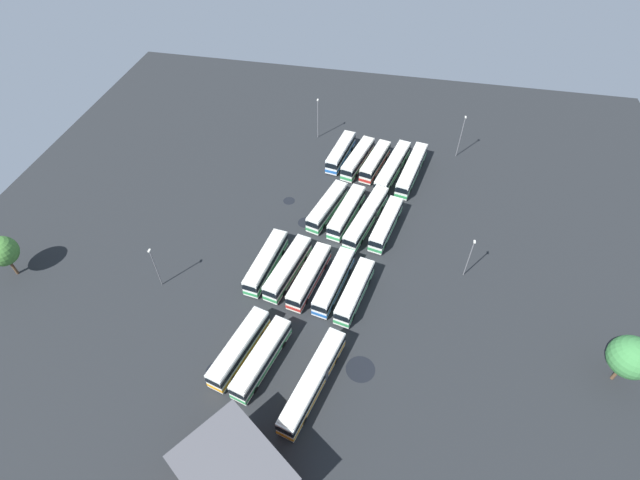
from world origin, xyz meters
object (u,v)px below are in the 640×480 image
at_px(bus_row1_slot1, 327,206).
at_px(bus_row1_slot2, 347,212).
at_px(bus_row2_slot1, 288,268).
at_px(bus_row3_slot2, 262,358).
at_px(lamp_post_by_building, 318,117).
at_px(bus_row0_slot1, 358,158).
at_px(bus_row0_slot4, 412,170).
at_px(bus_row2_slot0, 266,262).
at_px(bus_row2_slot2, 309,276).
at_px(bus_row1_slot3, 366,217).
at_px(tree_northwest, 631,357).
at_px(lamp_post_near_entrance, 461,135).
at_px(bus_row0_slot0, 341,152).
at_px(bus_row1_slot4, 386,224).
at_px(bus_row2_slot3, 334,281).
at_px(bus_row0_slot2, 375,161).
at_px(depot_building, 235,478).
at_px(bus_row2_slot4, 355,291).
at_px(bus_row0_slot3, 393,167).
at_px(lamp_post_far_corner, 469,257).
at_px(tree_east_edge, 2,251).
at_px(bus_row3_slot4, 313,381).
at_px(lamp_post_mid_lot, 155,266).
at_px(bus_row3_slot1, 239,348).

distance_m(bus_row1_slot1, bus_row1_slot2, 3.66).
bearing_deg(bus_row2_slot1, bus_row3_slot2, 1.74).
distance_m(bus_row1_slot2, lamp_post_by_building, 26.51).
bearing_deg(bus_row3_slot2, bus_row1_slot2, 168.18).
bearing_deg(bus_row0_slot1, bus_row0_slot4, 82.19).
bearing_deg(bus_row2_slot0, bus_row2_slot2, 78.99).
xyz_separation_m(bus_row1_slot3, bus_row2_slot2, (14.92, -6.86, -0.00)).
bearing_deg(tree_northwest, lamp_post_near_entrance, -156.08).
xyz_separation_m(bus_row0_slot0, bus_row2_slot1, (31.95, -2.86, 0.00)).
xyz_separation_m(bus_row1_slot4, bus_row2_slot3, (14.19, -6.48, 0.00)).
bearing_deg(bus_row0_slot2, bus_row0_slot4, 80.59).
xyz_separation_m(bus_row0_slot4, depot_building, (60.55, -15.09, 1.59)).
xyz_separation_m(bus_row0_slot2, bus_row2_slot3, (31.51, -2.49, 0.00)).
bearing_deg(bus_row0_slot0, bus_row0_slot2, 76.88).
xyz_separation_m(bus_row0_slot0, bus_row2_slot4, (34.43, 8.09, -0.00)).
bearing_deg(bus_row1_slot2, bus_row0_slot3, 155.18).
relative_size(bus_row2_slot0, depot_building, 0.84).
xyz_separation_m(bus_row1_slot1, bus_row2_slot4, (17.82, 7.63, -0.00)).
bearing_deg(lamp_post_by_building, bus_row0_slot1, 49.89).
bearing_deg(bus_row2_slot2, bus_row0_slot1, 174.70).
height_order(bus_row0_slot1, bus_row2_slot3, same).
distance_m(bus_row2_slot1, lamp_post_far_corner, 28.04).
distance_m(bus_row0_slot0, tree_east_edge, 60.83).
distance_m(bus_row1_slot4, bus_row2_slot1, 19.10).
bearing_deg(lamp_post_near_entrance, bus_row0_slot1, -69.22).
xyz_separation_m(bus_row0_slot0, lamp_post_near_entrance, (-5.98, 23.14, 3.23)).
bearing_deg(bus_row1_slot1, bus_row0_slot2, 155.74).
distance_m(bus_row0_slot1, bus_row2_slot0, 31.78).
distance_m(bus_row2_slot0, lamp_post_far_corner, 31.57).
distance_m(bus_row0_slot0, bus_row1_slot4, 22.04).
relative_size(bus_row0_slot4, bus_row2_slot0, 1.22).
height_order(bus_row2_slot2, bus_row3_slot4, same).
relative_size(lamp_post_mid_lot, tree_east_edge, 1.04).
bearing_deg(bus_row1_slot4, bus_row2_slot4, -11.28).
bearing_deg(bus_row1_slot4, bus_row0_slot2, -167.05).
bearing_deg(bus_row1_slot3, bus_row0_slot1, -166.63).
bearing_deg(tree_northwest, bus_row1_slot1, -118.92).
bearing_deg(bus_row3_slot4, bus_row0_slot4, 168.67).
bearing_deg(bus_row1_slot1, bus_row2_slot4, 23.19).
bearing_deg(bus_row3_slot1, tree_northwest, 97.59).
height_order(bus_row3_slot1, tree_east_edge, tree_east_edge).
height_order(bus_row0_slot4, bus_row3_slot2, same).
bearing_deg(bus_row1_slot1, bus_row3_slot2, -5.15).
bearing_deg(lamp_post_mid_lot, bus_row1_slot2, 128.26).
bearing_deg(depot_building, lamp_post_mid_lot, -140.50).
height_order(bus_row2_slot3, bus_row3_slot2, same).
relative_size(bus_row0_slot3, bus_row2_slot2, 1.23).
bearing_deg(bus_row0_slot2, lamp_post_near_entrance, 115.62).
bearing_deg(bus_row0_slot3, bus_row2_slot0, -31.13).
xyz_separation_m(bus_row0_slot3, bus_row0_slot4, (0.05, 3.69, 0.00)).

